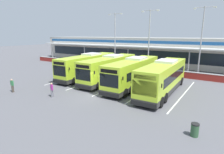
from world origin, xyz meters
TOP-DOWN VIEW (x-y plane):
  - ground_plane at (0.00, 0.00)m, footprint 200.00×200.00m
  - terminal_building at (-0.00, 26.91)m, footprint 70.00×13.00m
  - red_barrier_wall at (0.00, 14.50)m, footprint 60.00×0.40m
  - coach_bus_leftmost at (-6.53, 6.56)m, footprint 3.19×12.22m
  - coach_bus_left_centre at (-2.29, 6.46)m, footprint 3.19×12.22m
  - coach_bus_centre at (1.91, 5.82)m, footprint 3.19×12.22m
  - coach_bus_right_centre at (6.09, 5.31)m, footprint 3.19×12.22m
  - bay_stripe_far_west at (-8.40, 6.00)m, footprint 0.14×13.00m
  - bay_stripe_west at (-4.20, 6.00)m, footprint 0.14×13.00m
  - bay_stripe_mid_west at (0.00, 6.00)m, footprint 0.14×13.00m
  - bay_stripe_centre at (4.20, 6.00)m, footprint 0.14×13.00m
  - bay_stripe_mid_east at (8.40, 6.00)m, footprint 0.14×13.00m
  - pedestrian_in_dark_coat at (-8.93, -4.45)m, footprint 0.53×0.30m
  - pedestrian_child at (-3.57, -3.00)m, footprint 0.53×0.39m
  - lamp_post_west at (-8.32, 17.43)m, footprint 3.24×0.28m
  - lamp_post_centre at (-0.34, 16.30)m, footprint 3.24×0.28m
  - lamp_post_east at (8.11, 17.33)m, footprint 3.24×0.28m
  - litter_bin at (11.00, -2.96)m, footprint 0.54×0.54m

SIDE VIEW (x-z plane):
  - ground_plane at x=0.00m, z-range 0.00..0.00m
  - bay_stripe_far_west at x=-8.40m, z-range 0.00..0.01m
  - bay_stripe_west at x=-4.20m, z-range 0.00..0.01m
  - bay_stripe_mid_west at x=0.00m, z-range 0.00..0.01m
  - bay_stripe_centre at x=4.20m, z-range 0.00..0.01m
  - bay_stripe_mid_east at x=8.40m, z-range 0.00..0.01m
  - litter_bin at x=11.00m, z-range 0.00..0.93m
  - red_barrier_wall at x=0.00m, z-range 0.01..1.10m
  - pedestrian_in_dark_coat at x=-8.93m, z-range 0.06..1.68m
  - pedestrian_child at x=-3.57m, z-range 0.06..1.68m
  - coach_bus_leftmost at x=-6.53m, z-range -0.10..3.68m
  - coach_bus_left_centre at x=-2.29m, z-range -0.10..3.68m
  - coach_bus_centre at x=1.91m, z-range -0.10..3.68m
  - coach_bus_right_centre at x=6.09m, z-range -0.10..3.68m
  - terminal_building at x=0.00m, z-range 0.01..6.01m
  - lamp_post_west at x=-8.32m, z-range 0.79..11.79m
  - lamp_post_centre at x=-0.34m, z-range 0.79..11.79m
  - lamp_post_east at x=8.11m, z-range 0.79..11.79m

